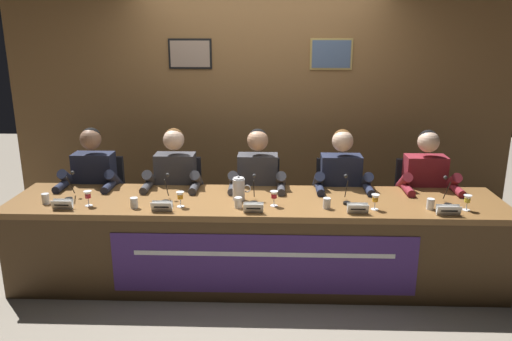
% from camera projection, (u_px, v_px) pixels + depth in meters
% --- Properties ---
extents(ground_plane, '(12.00, 12.00, 0.00)m').
position_uv_depth(ground_plane, '(256.00, 279.00, 4.36)').
color(ground_plane, gray).
extents(wall_back_panelled, '(5.27, 0.14, 2.60)m').
position_uv_depth(wall_back_panelled, '(260.00, 106.00, 5.32)').
color(wall_back_panelled, brown).
rests_on(wall_back_panelled, ground_plane).
extents(conference_table, '(4.07, 0.80, 0.73)m').
position_uv_depth(conference_table, '(256.00, 230.00, 4.10)').
color(conference_table, brown).
rests_on(conference_table, ground_plane).
extents(chair_far_left, '(0.44, 0.44, 0.91)m').
position_uv_depth(chair_far_left, '(102.00, 206.00, 4.85)').
color(chair_far_left, black).
rests_on(chair_far_left, ground_plane).
extents(panelist_far_left, '(0.51, 0.48, 1.24)m').
position_uv_depth(panelist_far_left, '(92.00, 185.00, 4.58)').
color(panelist_far_left, black).
rests_on(panelist_far_left, ground_plane).
extents(nameplate_far_left, '(0.16, 0.06, 0.08)m').
position_uv_depth(nameplate_far_left, '(62.00, 204.00, 3.92)').
color(nameplate_far_left, white).
rests_on(nameplate_far_left, conference_table).
extents(juice_glass_far_left, '(0.06, 0.06, 0.12)m').
position_uv_depth(juice_glass_far_left, '(88.00, 196.00, 3.99)').
color(juice_glass_far_left, white).
rests_on(juice_glass_far_left, conference_table).
extents(water_cup_far_left, '(0.06, 0.06, 0.08)m').
position_uv_depth(water_cup_far_left, '(46.00, 199.00, 4.05)').
color(water_cup_far_left, silver).
rests_on(water_cup_far_left, conference_table).
extents(microphone_far_left, '(0.06, 0.17, 0.22)m').
position_uv_depth(microphone_far_left, '(70.00, 190.00, 4.16)').
color(microphone_far_left, black).
rests_on(microphone_far_left, conference_table).
extents(chair_left, '(0.44, 0.44, 0.91)m').
position_uv_depth(chair_left, '(180.00, 207.00, 4.82)').
color(chair_left, black).
rests_on(chair_left, ground_plane).
extents(panelist_left, '(0.51, 0.48, 1.24)m').
position_uv_depth(panelist_left, '(174.00, 186.00, 4.55)').
color(panelist_left, black).
rests_on(panelist_left, ground_plane).
extents(nameplate_left, '(0.16, 0.06, 0.08)m').
position_uv_depth(nameplate_left, '(162.00, 206.00, 3.88)').
color(nameplate_left, white).
rests_on(nameplate_left, conference_table).
extents(juice_glass_left, '(0.06, 0.06, 0.12)m').
position_uv_depth(juice_glass_left, '(180.00, 196.00, 3.97)').
color(juice_glass_left, white).
rests_on(juice_glass_left, conference_table).
extents(water_cup_left, '(0.06, 0.06, 0.08)m').
position_uv_depth(water_cup_left, '(134.00, 203.00, 3.95)').
color(water_cup_left, silver).
rests_on(water_cup_left, conference_table).
extents(microphone_left, '(0.06, 0.17, 0.22)m').
position_uv_depth(microphone_left, '(166.00, 192.00, 4.10)').
color(microphone_left, black).
rests_on(microphone_left, conference_table).
extents(chair_center, '(0.44, 0.44, 0.91)m').
position_uv_depth(chair_center, '(258.00, 208.00, 4.80)').
color(chair_center, black).
rests_on(chair_center, ground_plane).
extents(panelist_center, '(0.51, 0.48, 1.24)m').
position_uv_depth(panelist_center, '(257.00, 187.00, 4.53)').
color(panelist_center, black).
rests_on(panelist_center, ground_plane).
extents(nameplate_center, '(0.15, 0.06, 0.08)m').
position_uv_depth(nameplate_center, '(253.00, 208.00, 3.85)').
color(nameplate_center, white).
rests_on(nameplate_center, conference_table).
extents(juice_glass_center, '(0.06, 0.06, 0.12)m').
position_uv_depth(juice_glass_center, '(274.00, 196.00, 3.98)').
color(juice_glass_center, white).
rests_on(juice_glass_center, conference_table).
extents(water_cup_center, '(0.06, 0.06, 0.08)m').
position_uv_depth(water_cup_center, '(238.00, 203.00, 3.96)').
color(water_cup_center, silver).
rests_on(water_cup_center, conference_table).
extents(microphone_center, '(0.06, 0.17, 0.22)m').
position_uv_depth(microphone_center, '(254.00, 194.00, 4.07)').
color(microphone_center, black).
rests_on(microphone_center, conference_table).
extents(chair_right, '(0.44, 0.44, 0.91)m').
position_uv_depth(chair_right, '(337.00, 209.00, 4.77)').
color(chair_right, black).
rests_on(chair_right, ground_plane).
extents(panelist_right, '(0.51, 0.48, 1.24)m').
position_uv_depth(panelist_right, '(341.00, 188.00, 4.50)').
color(panelist_right, black).
rests_on(panelist_right, ground_plane).
extents(nameplate_right, '(0.16, 0.06, 0.08)m').
position_uv_depth(nameplate_right, '(358.00, 208.00, 3.84)').
color(nameplate_right, white).
rests_on(nameplate_right, conference_table).
extents(juice_glass_right, '(0.06, 0.06, 0.12)m').
position_uv_depth(juice_glass_right, '(375.00, 199.00, 3.91)').
color(juice_glass_right, white).
rests_on(juice_glass_right, conference_table).
extents(water_cup_right, '(0.06, 0.06, 0.08)m').
position_uv_depth(water_cup_right, '(327.00, 204.00, 3.94)').
color(water_cup_right, silver).
rests_on(water_cup_right, conference_table).
extents(microphone_right, '(0.06, 0.17, 0.22)m').
position_uv_depth(microphone_right, '(347.00, 194.00, 4.06)').
color(microphone_right, black).
rests_on(microphone_right, conference_table).
extents(chair_far_right, '(0.44, 0.44, 0.91)m').
position_uv_depth(chair_far_right, '(417.00, 210.00, 4.75)').
color(chair_far_right, black).
rests_on(chair_far_right, ground_plane).
extents(panelist_far_right, '(0.51, 0.48, 1.24)m').
position_uv_depth(panelist_far_right, '(426.00, 189.00, 4.48)').
color(panelist_far_right, black).
rests_on(panelist_far_right, ground_plane).
extents(nameplate_far_right, '(0.18, 0.06, 0.08)m').
position_uv_depth(nameplate_far_right, '(449.00, 210.00, 3.80)').
color(nameplate_far_right, white).
rests_on(nameplate_far_right, conference_table).
extents(juice_glass_far_right, '(0.06, 0.06, 0.12)m').
position_uv_depth(juice_glass_far_right, '(467.00, 200.00, 3.89)').
color(juice_glass_far_right, white).
rests_on(juice_glass_far_right, conference_table).
extents(water_cup_far_right, '(0.06, 0.06, 0.08)m').
position_uv_depth(water_cup_far_right, '(430.00, 204.00, 3.93)').
color(water_cup_far_right, silver).
rests_on(water_cup_far_right, conference_table).
extents(microphone_far_right, '(0.06, 0.17, 0.22)m').
position_uv_depth(microphone_far_right, '(447.00, 196.00, 4.02)').
color(microphone_far_right, black).
rests_on(microphone_far_right, conference_table).
extents(water_pitcher_central, '(0.15, 0.10, 0.21)m').
position_uv_depth(water_pitcher_central, '(239.00, 189.00, 4.12)').
color(water_pitcher_central, silver).
rests_on(water_pitcher_central, conference_table).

